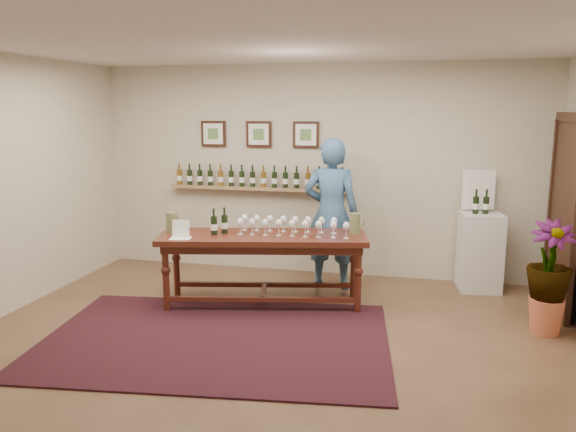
% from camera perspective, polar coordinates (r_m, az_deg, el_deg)
% --- Properties ---
extents(ground, '(6.00, 6.00, 0.00)m').
position_cam_1_polar(ground, '(5.52, -1.96, -12.84)').
color(ground, '#503323').
rests_on(ground, ground).
extents(room_shell, '(6.00, 6.00, 6.00)m').
position_cam_1_polar(room_shell, '(6.86, 19.57, 1.01)').
color(room_shell, beige).
rests_on(room_shell, ground).
extents(rug, '(3.57, 2.60, 0.02)m').
position_cam_1_polar(rug, '(5.64, -7.33, -12.30)').
color(rug, '#4B160D').
rests_on(rug, ground).
extents(tasting_table, '(2.42, 1.20, 0.82)m').
position_cam_1_polar(tasting_table, '(6.36, -2.56, -2.97)').
color(tasting_table, '#411A10').
rests_on(tasting_table, ground).
extents(table_glasses, '(1.41, 0.41, 0.19)m').
position_cam_1_polar(table_glasses, '(6.34, -0.04, -0.97)').
color(table_glasses, white).
rests_on(table_glasses, tasting_table).
extents(table_bottles, '(0.30, 0.23, 0.29)m').
position_cam_1_polar(table_bottles, '(6.37, -7.00, -0.56)').
color(table_bottles, black).
rests_on(table_bottles, tasting_table).
extents(pitcher_left, '(0.16, 0.16, 0.24)m').
position_cam_1_polar(pitcher_left, '(6.54, -11.73, -0.64)').
color(pitcher_left, '#646D44').
rests_on(pitcher_left, tasting_table).
extents(pitcher_right, '(0.18, 0.18, 0.23)m').
position_cam_1_polar(pitcher_right, '(6.42, 6.81, -0.73)').
color(pitcher_right, '#646D44').
rests_on(pitcher_right, tasting_table).
extents(menu_card, '(0.25, 0.21, 0.20)m').
position_cam_1_polar(menu_card, '(6.24, -10.82, -1.30)').
color(menu_card, white).
rests_on(menu_card, tasting_table).
extents(display_pedestal, '(0.54, 0.54, 0.96)m').
position_cam_1_polar(display_pedestal, '(7.33, 18.90, -3.46)').
color(display_pedestal, silver).
rests_on(display_pedestal, ground).
extents(pedestal_bottles, '(0.34, 0.13, 0.33)m').
position_cam_1_polar(pedestal_bottles, '(7.19, 19.03, 1.52)').
color(pedestal_bottles, black).
rests_on(pedestal_bottles, display_pedestal).
extents(info_sign, '(0.39, 0.07, 0.54)m').
position_cam_1_polar(info_sign, '(7.32, 18.78, 2.53)').
color(info_sign, white).
rests_on(info_sign, display_pedestal).
extents(potted_plant, '(0.59, 0.59, 0.99)m').
position_cam_1_polar(potted_plant, '(6.13, 24.98, -5.71)').
color(potted_plant, '#C56441').
rests_on(potted_plant, ground).
extents(person, '(0.69, 0.45, 1.88)m').
position_cam_1_polar(person, '(6.97, 4.42, 0.24)').
color(person, '#385F86').
rests_on(person, ground).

